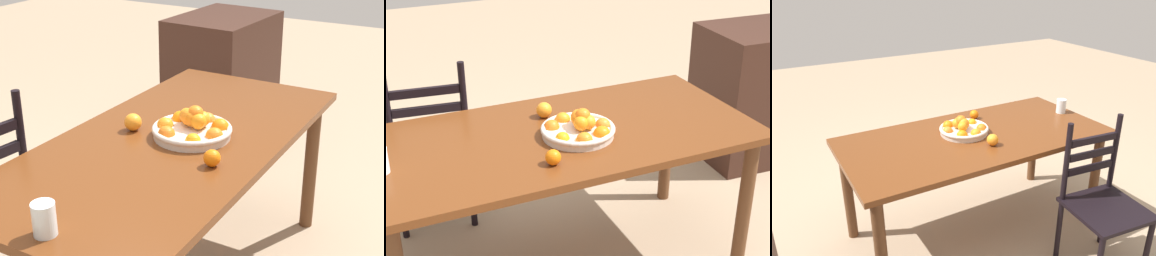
# 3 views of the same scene
# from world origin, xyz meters

# --- Properties ---
(dining_table) EXTENTS (1.83, 0.88, 0.77)m
(dining_table) POSITION_xyz_m (0.00, 0.00, 0.68)
(dining_table) COLOR #603014
(dining_table) RESTS_ON ground
(chair_near_window) EXTENTS (0.48, 0.48, 0.99)m
(chair_near_window) POSITION_xyz_m (-0.49, 0.72, 0.47)
(chair_near_window) COLOR black
(chair_near_window) RESTS_ON ground
(cabinet) EXTENTS (0.81, 0.62, 0.92)m
(cabinet) POSITION_xyz_m (1.73, 0.62, 0.46)
(cabinet) COLOR #381F17
(cabinet) RESTS_ON ground
(fruit_bowl) EXTENTS (0.34, 0.34, 0.14)m
(fruit_bowl) POSITION_xyz_m (0.06, -0.06, 0.81)
(fruit_bowl) COLOR beige
(fruit_bowl) RESTS_ON dining_table
(orange_loose_0) EXTENTS (0.08, 0.08, 0.08)m
(orange_loose_0) POSITION_xyz_m (-0.01, 0.20, 0.81)
(orange_loose_0) COLOR orange
(orange_loose_0) RESTS_ON dining_table
(orange_loose_1) EXTENTS (0.07, 0.07, 0.07)m
(orange_loose_1) POSITION_xyz_m (-0.15, -0.27, 0.80)
(orange_loose_1) COLOR orange
(orange_loose_1) RESTS_ON dining_table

